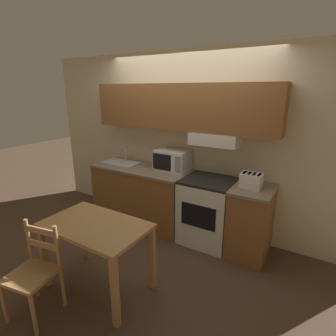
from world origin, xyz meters
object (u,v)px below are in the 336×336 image
toaster (251,180)px  sink_basin (120,162)px  microwave (172,160)px  stove_range (208,211)px  dining_table (96,234)px  chair_left_of_table (34,273)px

toaster → sink_basin: bearing=-180.0°
microwave → sink_basin: bearing=-171.6°
stove_range → microwave: 0.87m
toaster → dining_table: 1.86m
dining_table → toaster: bearing=51.1°
stove_range → sink_basin: 1.58m
chair_left_of_table → sink_basin: bearing=98.0°
dining_table → chair_left_of_table: bearing=-115.1°
microwave → chair_left_of_table: (-0.23, -2.09, -0.61)m
dining_table → chair_left_of_table: 0.62m
dining_table → chair_left_of_table: size_ratio=1.22×
microwave → chair_left_of_table: microwave is taller
stove_range → dining_table: size_ratio=0.85×
microwave → sink_basin: microwave is taller
sink_basin → chair_left_of_table: sink_basin is taller
stove_range → toaster: size_ratio=3.50×
microwave → dining_table: bearing=-89.3°
sink_basin → chair_left_of_table: (0.65, -1.96, -0.48)m
stove_range → chair_left_of_table: size_ratio=1.03×
microwave → sink_basin: (-0.88, -0.13, -0.13)m
sink_basin → dining_table: sink_basin is taller
toaster → dining_table: toaster is taller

